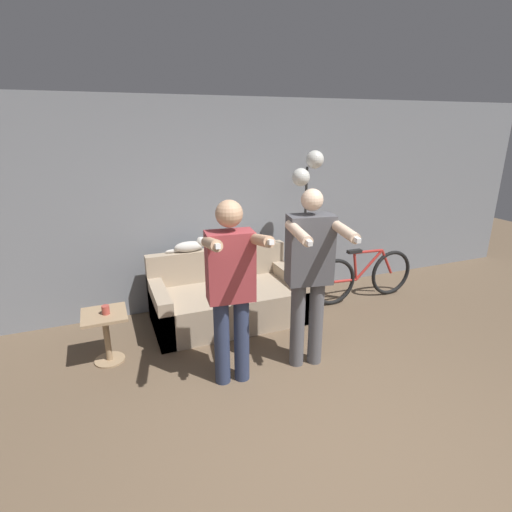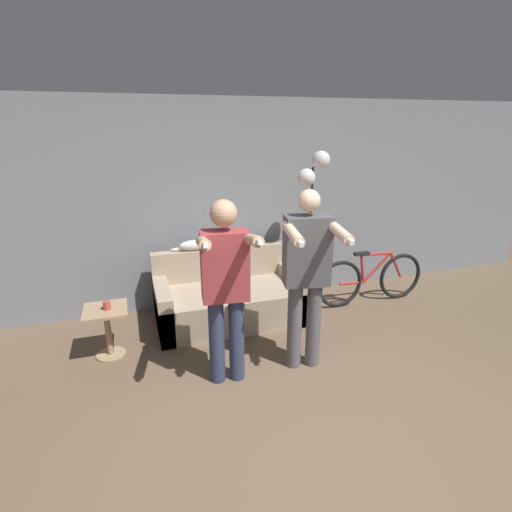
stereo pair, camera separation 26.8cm
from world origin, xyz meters
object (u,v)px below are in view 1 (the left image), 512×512
object	(u,v)px
couch	(227,300)
floor_lamp	(307,189)
cup	(106,310)
person_right	(310,269)
person_left	(231,283)
side_table	(106,327)
bicycle	(363,276)
cat	(191,246)

from	to	relation	value
couch	floor_lamp	world-z (taller)	floor_lamp
couch	cup	world-z (taller)	couch
couch	person_right	distance (m)	1.47
person_left	floor_lamp	xyz separation A→B (m)	(1.39, 1.23, 0.54)
side_table	bicycle	xyz separation A→B (m)	(3.28, 0.31, -0.04)
person_left	floor_lamp	bearing A→B (deg)	47.81
couch	bicycle	world-z (taller)	couch
floor_lamp	side_table	world-z (taller)	floor_lamp
person_left	floor_lamp	distance (m)	1.93
couch	person_right	world-z (taller)	person_right
person_right	floor_lamp	xyz separation A→B (m)	(0.62, 1.23, 0.53)
cup	couch	bearing A→B (deg)	17.67
person_left	side_table	xyz separation A→B (m)	(-1.05, 0.78, -0.61)
person_right	cup	world-z (taller)	person_right
couch	cat	bearing A→B (deg)	133.67
bicycle	floor_lamp	bearing A→B (deg)	170.51
cup	bicycle	distance (m)	3.28
couch	cat	distance (m)	0.79
floor_lamp	cup	distance (m)	2.64
person_right	side_table	world-z (taller)	person_right
person_left	side_table	distance (m)	1.45
cat	floor_lamp	distance (m)	1.57
cup	bicycle	size ratio (longest dim) A/B	0.06
person_left	cat	world-z (taller)	person_left
bicycle	person_right	bearing A→B (deg)	-143.26
floor_lamp	side_table	bearing A→B (deg)	-169.66
person_right	cat	distance (m)	1.73
couch	person_left	world-z (taller)	person_left
side_table	floor_lamp	bearing A→B (deg)	10.34
person_left	cup	size ratio (longest dim) A/B	19.59
floor_lamp	person_right	bearing A→B (deg)	-116.80
side_table	cat	bearing A→B (deg)	36.11
cat	side_table	size ratio (longest dim) A/B	0.93
person_right	cup	bearing A→B (deg)	167.15
cup	person_left	bearing A→B (deg)	-36.49
person_right	cat	size ratio (longest dim) A/B	3.57
cat	bicycle	size ratio (longest dim) A/B	0.31
person_right	side_table	bearing A→B (deg)	166.86
couch	cup	distance (m)	1.47
bicycle	cat	bearing A→B (deg)	168.26
cup	floor_lamp	bearing A→B (deg)	10.89
couch	side_table	size ratio (longest dim) A/B	3.35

